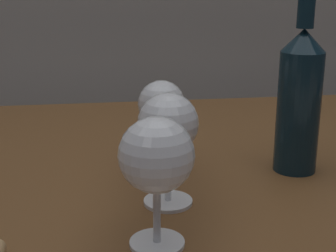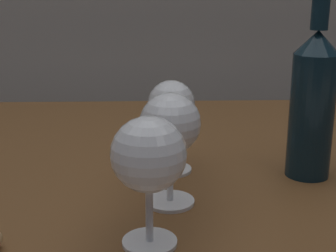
{
  "view_description": "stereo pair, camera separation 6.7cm",
  "coord_description": "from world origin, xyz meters",
  "px_view_note": "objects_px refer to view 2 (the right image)",
  "views": [
    {
      "loc": [
        -0.06,
        -0.81,
        1.04
      ],
      "look_at": [
        0.02,
        -0.17,
        0.84
      ],
      "focal_mm": 54.37,
      "sensor_mm": 36.0,
      "label": 1
    },
    {
      "loc": [
        0.0,
        -0.81,
        1.04
      ],
      "look_at": [
        0.02,
        -0.17,
        0.84
      ],
      "focal_mm": 54.37,
      "sensor_mm": 36.0,
      "label": 2
    }
  ],
  "objects_px": {
    "wine_glass_port": "(168,127)",
    "wine_glass_pinot": "(169,108)",
    "wine_glass_chardonnay": "(146,156)",
    "wine_bottle": "(311,101)"
  },
  "relations": [
    {
      "from": "wine_glass_port",
      "to": "wine_glass_pinot",
      "type": "xyz_separation_m",
      "value": [
        0.01,
        0.12,
        -0.0
      ]
    },
    {
      "from": "wine_glass_port",
      "to": "wine_bottle",
      "type": "height_order",
      "value": "wine_bottle"
    },
    {
      "from": "wine_glass_pinot",
      "to": "wine_bottle",
      "type": "xyz_separation_m",
      "value": [
        0.21,
        -0.02,
        0.01
      ]
    },
    {
      "from": "wine_glass_pinot",
      "to": "wine_bottle",
      "type": "distance_m",
      "value": 0.22
    },
    {
      "from": "wine_glass_port",
      "to": "wine_glass_pinot",
      "type": "height_order",
      "value": "wine_glass_port"
    },
    {
      "from": "wine_glass_chardonnay",
      "to": "wine_glass_port",
      "type": "xyz_separation_m",
      "value": [
        0.03,
        0.11,
        -0.0
      ]
    },
    {
      "from": "wine_glass_chardonnay",
      "to": "wine_bottle",
      "type": "height_order",
      "value": "wine_bottle"
    },
    {
      "from": "wine_glass_chardonnay",
      "to": "wine_bottle",
      "type": "bearing_deg",
      "value": 39.7
    },
    {
      "from": "wine_glass_pinot",
      "to": "wine_bottle",
      "type": "relative_size",
      "value": 0.5
    },
    {
      "from": "wine_glass_chardonnay",
      "to": "wine_bottle",
      "type": "xyz_separation_m",
      "value": [
        0.25,
        0.21,
        0.01
      ]
    }
  ]
}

